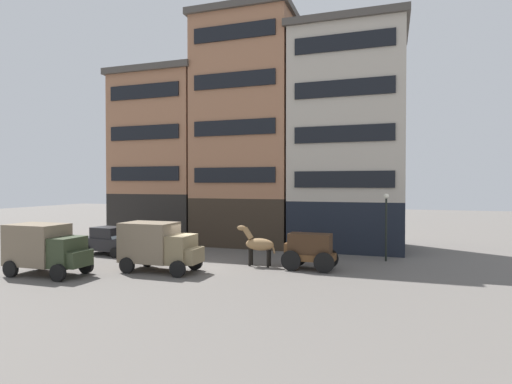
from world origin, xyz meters
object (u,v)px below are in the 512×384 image
delivery_truck_far (46,248)px  pedestrian_officer (300,243)px  draft_horse (258,244)px  sedan_dark (109,241)px  cargo_wagon (309,249)px  fire_hydrant_curbside (184,244)px  delivery_truck_near (159,245)px  streetlamp_curbside (386,217)px

delivery_truck_far → pedestrian_officer: (11.37, 8.80, -0.44)m
draft_horse → sedan_dark: draft_horse is taller
cargo_wagon → draft_horse: 2.95m
draft_horse → fire_hydrant_curbside: 7.95m
draft_horse → delivery_truck_far: bearing=-149.7°
draft_horse → delivery_truck_near: bearing=-146.6°
fire_hydrant_curbside → cargo_wagon: bearing=-21.8°
fire_hydrant_curbside → streetlamp_curbside: bearing=-0.3°
delivery_truck_near → sedan_dark: 6.98m
delivery_truck_near → cargo_wagon: bearing=21.9°
cargo_wagon → streetlamp_curbside: bearing=44.1°
pedestrian_officer → cargo_wagon: bearing=-68.9°
cargo_wagon → delivery_truck_near: (-7.57, -3.04, 0.28)m
cargo_wagon → pedestrian_officer: size_ratio=1.64×
delivery_truck_far → fire_hydrant_curbside: delivery_truck_far is taller
sedan_dark → pedestrian_officer: (12.33, 2.64, 0.07)m
draft_horse → delivery_truck_far: size_ratio=0.54×
draft_horse → sedan_dark: 10.62m
cargo_wagon → draft_horse: size_ratio=1.26×
cargo_wagon → pedestrian_officer: cargo_wagon is taller
delivery_truck_near → sedan_dark: size_ratio=1.14×
delivery_truck_far → streetlamp_curbside: size_ratio=1.06×
sedan_dark → streetlamp_curbside: 17.93m
draft_horse → fire_hydrant_curbside: size_ratio=2.83×
cargo_wagon → streetlamp_curbside: (3.98, 3.85, 1.52)m
cargo_wagon → delivery_truck_far: delivery_truck_far is taller
pedestrian_officer → streetlamp_curbside: streetlamp_curbside is taller
cargo_wagon → fire_hydrant_curbside: bearing=158.2°
draft_horse → sedan_dark: bearing=177.2°
draft_horse → fire_hydrant_curbside: (-6.86, 3.92, -0.84)m
fire_hydrant_curbside → delivery_truck_near: bearing=-72.1°
draft_horse → delivery_truck_far: 11.17m
draft_horse → pedestrian_officer: size_ratio=1.31×
draft_horse → streetlamp_curbside: bearing=29.1°
sedan_dark → pedestrian_officer: 12.61m
streetlamp_curbside → fire_hydrant_curbside: size_ratio=4.96×
delivery_truck_near → delivery_truck_far: same height
cargo_wagon → streetlamp_curbside: 5.75m
sedan_dark → streetlamp_curbside: (17.53, 3.33, 1.76)m
delivery_truck_far → sedan_dark: size_ratio=1.14×
delivery_truck_far → delivery_truck_near: bearing=27.3°
draft_horse → fire_hydrant_curbside: bearing=150.3°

